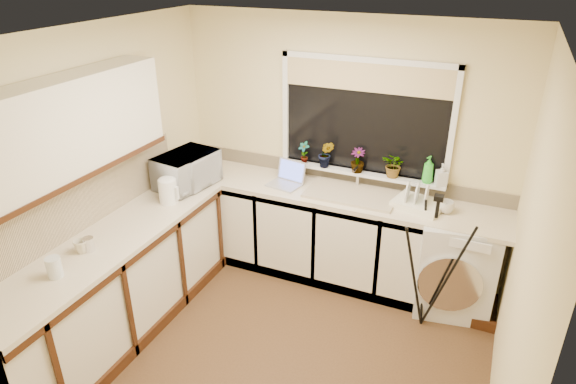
{
  "coord_description": "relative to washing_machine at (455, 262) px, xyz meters",
  "views": [
    {
      "loc": [
        1.32,
        -2.83,
        2.92
      ],
      "look_at": [
        -0.15,
        0.55,
        1.15
      ],
      "focal_mm": 31.4,
      "sensor_mm": 36.0,
      "label": 1
    }
  ],
  "objects": [
    {
      "name": "worktop_back",
      "position": [
        -1.18,
        0.03,
        0.44
      ],
      "size": [
        3.2,
        0.6,
        0.04
      ],
      "primitive_type": "cube",
      "color": "beige",
      "rests_on": "base_cabinet_back"
    },
    {
      "name": "window_blind",
      "position": [
        -0.98,
        0.29,
        1.48
      ],
      "size": [
        1.5,
        0.02,
        0.25
      ],
      "primitive_type": "cube",
      "color": "tan",
      "rests_on": "wall_back"
    },
    {
      "name": "upper_cabinet",
      "position": [
        -2.62,
        -1.62,
        1.36
      ],
      "size": [
        0.28,
        1.9,
        0.7
      ],
      "primitive_type": "cube",
      "color": "silver",
      "rests_on": "wall_left"
    },
    {
      "name": "plant_a",
      "position": [
        -1.53,
        0.23,
        0.72
      ],
      "size": [
        0.14,
        0.11,
        0.22
      ],
      "primitive_type": "imported",
      "rotation": [
        0.0,
        0.0,
        -0.32
      ],
      "color": "#999999",
      "rests_on": "windowsill"
    },
    {
      "name": "glass_jug",
      "position": [
        -2.46,
        -2.01,
        0.53
      ],
      "size": [
        0.1,
        0.1,
        0.15
      ],
      "primitive_type": "cylinder",
      "color": "silver",
      "rests_on": "worktop_left"
    },
    {
      "name": "splashback_left",
      "position": [
        -2.77,
        -1.47,
        0.68
      ],
      "size": [
        0.02,
        2.4,
        0.45
      ],
      "primitive_type": "cube",
      "color": "beige",
      "rests_on": "wall_left"
    },
    {
      "name": "cup_left",
      "position": [
        -2.53,
        -1.7,
        0.51
      ],
      "size": [
        0.13,
        0.13,
        0.1
      ],
      "primitive_type": "imported",
      "rotation": [
        0.0,
        0.0,
        0.2
      ],
      "color": "beige",
      "rests_on": "worktop_left"
    },
    {
      "name": "tripod",
      "position": [
        -0.18,
        -0.38,
        0.17
      ],
      "size": [
        0.68,
        0.68,
        1.24
      ],
      "primitive_type": null,
      "rotation": [
        0.0,
        0.0,
        -0.1
      ],
      "color": "black",
      "rests_on": "floor"
    },
    {
      "name": "windowsill",
      "position": [
        -0.98,
        0.26,
        0.59
      ],
      "size": [
        1.6,
        0.14,
        0.03
      ],
      "primitive_type": "cube",
      "color": "white",
      "rests_on": "wall_back"
    },
    {
      "name": "plant_d",
      "position": [
        -0.66,
        0.25,
        0.72
      ],
      "size": [
        0.26,
        0.25,
        0.24
      ],
      "primitive_type": "imported",
      "rotation": [
        0.0,
        0.0,
        -0.35
      ],
      "color": "#999999",
      "rests_on": "windowsill"
    },
    {
      "name": "ceiling",
      "position": [
        -1.18,
        -1.17,
        2.01
      ],
      "size": [
        3.2,
        3.2,
        0.0
      ],
      "primitive_type": "plane",
      "rotation": [
        3.14,
        0.0,
        0.0
      ],
      "color": "white",
      "rests_on": "ground"
    },
    {
      "name": "base_cabinet_back",
      "position": [
        -1.51,
        0.03,
        -0.01
      ],
      "size": [
        2.55,
        0.6,
        0.86
      ],
      "primitive_type": "cube",
      "color": "silver",
      "rests_on": "floor"
    },
    {
      "name": "window_glass",
      "position": [
        -0.98,
        0.31,
        1.11
      ],
      "size": [
        1.5,
        0.02,
        1.0
      ],
      "primitive_type": "cube",
      "color": "black",
      "rests_on": "wall_back"
    },
    {
      "name": "wall_back",
      "position": [
        -1.18,
        0.33,
        0.78
      ],
      "size": [
        3.2,
        0.0,
        3.2
      ],
      "primitive_type": "plane",
      "rotation": [
        1.57,
        0.0,
        0.0
      ],
      "color": "beige",
      "rests_on": "ground"
    },
    {
      "name": "soap_bottle_green",
      "position": [
        -0.36,
        0.25,
        0.73
      ],
      "size": [
        0.12,
        0.12,
        0.25
      ],
      "primitive_type": "imported",
      "rotation": [
        0.0,
        0.0,
        -0.37
      ],
      "color": "green",
      "rests_on": "windowsill"
    },
    {
      "name": "wall_front",
      "position": [
        -1.18,
        -2.67,
        0.78
      ],
      "size": [
        3.2,
        0.0,
        3.2
      ],
      "primitive_type": "plane",
      "rotation": [
        -1.57,
        0.0,
        0.0
      ],
      "color": "beige",
      "rests_on": "ground"
    },
    {
      "name": "soap_bottle_clear",
      "position": [
        -0.24,
        0.24,
        0.71
      ],
      "size": [
        0.12,
        0.12,
        0.2
      ],
      "primitive_type": "imported",
      "rotation": [
        0.0,
        0.0,
        0.4
      ],
      "color": "#999999",
      "rests_on": "windowsill"
    },
    {
      "name": "sink",
      "position": [
        -0.98,
        0.03,
        0.47
      ],
      "size": [
        0.82,
        0.46,
        0.03
      ],
      "primitive_type": "cube",
      "color": "tan",
      "rests_on": "worktop_back"
    },
    {
      "name": "plant_c",
      "position": [
        -1.0,
        0.23,
        0.72
      ],
      "size": [
        0.14,
        0.14,
        0.23
      ],
      "primitive_type": "imported",
      "rotation": [
        0.0,
        0.0,
        0.07
      ],
      "color": "#999999",
      "rests_on": "windowsill"
    },
    {
      "name": "splashback_back",
      "position": [
        -1.18,
        0.32,
        0.53
      ],
      "size": [
        3.2,
        0.02,
        0.14
      ],
      "primitive_type": "cube",
      "color": "beige",
      "rests_on": "wall_back"
    },
    {
      "name": "dish_rack",
      "position": [
        -0.38,
        0.02,
        0.49
      ],
      "size": [
        0.47,
        0.39,
        0.06
      ],
      "primitive_type": "cube",
      "rotation": [
        0.0,
        0.0,
        -0.23
      ],
      "color": "white",
      "rests_on": "worktop_back"
    },
    {
      "name": "steel_jar",
      "position": [
        -2.49,
        -1.66,
        0.51
      ],
      "size": [
        0.08,
        0.08,
        0.11
      ],
      "primitive_type": "cylinder",
      "color": "silver",
      "rests_on": "worktop_left"
    },
    {
      "name": "plant_b",
      "position": [
        -1.31,
        0.22,
        0.74
      ],
      "size": [
        0.16,
        0.13,
        0.26
      ],
      "primitive_type": "imported",
      "rotation": [
        0.0,
        0.0,
        0.13
      ],
      "color": "#999999",
      "rests_on": "windowsill"
    },
    {
      "name": "worktop_left",
      "position": [
        -2.48,
        -1.47,
        0.44
      ],
      "size": [
        0.6,
        2.4,
        0.04
      ],
      "primitive_type": "cube",
      "color": "beige",
      "rests_on": "base_cabinet_left"
    },
    {
      "name": "wall_right",
      "position": [
        0.42,
        -1.17,
        0.78
      ],
      "size": [
        0.0,
        3.0,
        3.0
      ],
      "primitive_type": "plane",
      "rotation": [
        1.57,
        0.0,
        -1.57
      ],
      "color": "beige",
      "rests_on": "ground"
    },
    {
      "name": "microwave",
      "position": [
        -2.47,
        -0.39,
        0.62
      ],
      "size": [
        0.47,
        0.63,
        0.32
      ],
      "primitive_type": "imported",
      "rotation": [
        0.0,
        0.0,
        1.42
      ],
      "color": "white",
      "rests_on": "worktop_left"
    },
    {
      "name": "base_cabinet_left",
      "position": [
        -2.48,
        -1.47,
        -0.01
      ],
      "size": [
        0.54,
        2.4,
        0.86
      ],
      "primitive_type": "cube",
      "color": "silver",
      "rests_on": "floor"
    },
    {
      "name": "faucet",
      "position": [
        -0.98,
        0.21,
        0.58
      ],
      "size": [
        0.03,
        0.03,
        0.24
      ],
      "primitive_type": "cylinder",
      "color": "silver",
      "rests_on": "worktop_back"
    },
    {
      "name": "cup_back",
      "position": [
        -0.15,
        0.02,
        0.51
      ],
      "size": [
        0.15,
        0.15,
        0.11
      ],
      "primitive_type": "imported",
      "rotation": [
        0.0,
        0.0,
        0.13
      ],
      "color": "beige",
      "rests_on": "worktop_back"
    },
    {
      "name": "laptop",
      "position": [
        -1.62,
        0.02,
        0.51
      ],
      "size": [
        0.34,
        0.32,
        0.22
      ],
      "rotation": [
        0.0,
        0.0,
        -0.19
      ],
      "color": "#ACADB5",
      "rests_on": "worktop_back"
    },
    {
      "name": "washing_machine",
      "position": [
        0.0,
        0.0,
        0.0
      ],
      "size": [
        0.72,
        0.7,
        0.89
      ],
      "primitive_type": "cube",
      "rotation": [
        0.0,
        0.0,
        0.17
      ],
      "color": "silver",
      "rests_on": "floor"
    },
    {
      "name": "floor",
      "position": [
        -1.18,
        -1.17,
        -0.44
      ],
      "size": [
        3.2,
        3.2,
        0.0
      ],
      "primitive_type": "plane",
      "color": "brown",
      "rests_on": "ground"
    },
    {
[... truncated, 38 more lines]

